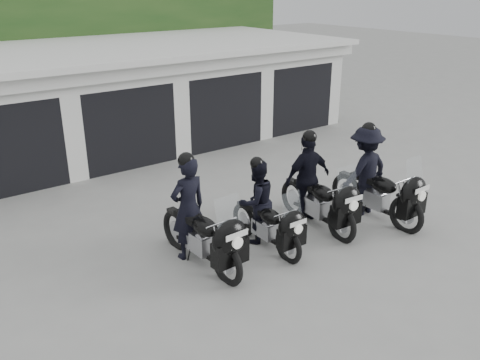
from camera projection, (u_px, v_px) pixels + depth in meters
ground at (259, 246)px, 9.84m from camera, size 80.00×80.00×0.00m
garage_block at (93, 100)px, 15.33m from camera, size 16.40×6.80×2.96m
background_vegetation at (48, 40)px, 18.66m from camera, size 20.00×3.90×5.80m
police_bike_a at (199, 222)px, 8.95m from camera, size 0.77×2.40×2.09m
police_bike_b at (262, 208)px, 9.64m from camera, size 0.82×2.06×1.79m
police_bike_c at (313, 185)px, 10.48m from camera, size 1.16×2.35×2.04m
police_bike_d at (372, 176)px, 10.81m from camera, size 1.27×2.43×2.11m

